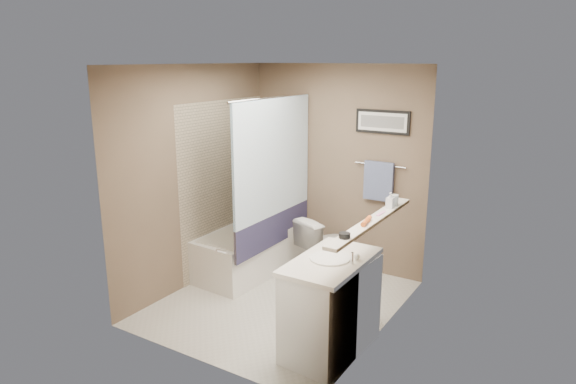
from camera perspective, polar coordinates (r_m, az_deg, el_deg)
The scene contains 32 objects.
ground at distance 5.45m, azimuth -0.85°, elevation -12.13°, with size 2.50×2.50×0.00m, color beige.
ceiling at distance 4.87m, azimuth -0.96°, elevation 13.76°, with size 2.20×2.50×0.04m, color silver.
wall_back at distance 6.07m, azimuth 5.37°, elevation 2.65°, with size 2.20×0.04×2.40m, color brown.
wall_front at distance 4.08m, azimuth -10.25°, elevation -3.49°, with size 2.20×0.04×2.40m, color brown.
wall_left at distance 5.66m, azimuth -10.15°, elevation 1.62°, with size 0.04×2.50×2.40m, color brown.
wall_right at distance 4.55m, azimuth 10.63°, elevation -1.61°, with size 0.04×2.50×2.40m, color brown.
tile_surround at distance 6.09m, azimuth -7.03°, elevation 0.71°, with size 0.02×1.55×2.00m, color tan.
curtain_rod at distance 5.52m, azimuth -1.65°, elevation 10.44°, with size 0.02×0.02×1.55m, color silver.
curtain_upper at distance 5.60m, azimuth -1.60°, elevation 3.79°, with size 0.03×1.45×1.28m, color white.
curtain_lower at distance 5.81m, azimuth -1.54°, elevation -4.17°, with size 0.03×1.45×0.36m, color #2B284C.
mirror at distance 4.32m, azimuth 10.29°, elevation 3.25°, with size 0.02×1.60×1.00m, color silver.
shelf at distance 4.47m, azimuth 9.33°, elevation -3.22°, with size 0.12×1.60×0.03m, color silver.
towel_bar at distance 5.82m, azimuth 10.19°, elevation 2.97°, with size 0.02×0.02×0.60m, color silver.
towel at distance 5.84m, azimuth 10.04°, elevation 1.21°, with size 0.34×0.05×0.44m, color #8394BF.
art_frame at distance 5.76m, azimuth 10.47°, elevation 7.68°, with size 0.62×0.03×0.26m, color black.
art_mat at distance 5.74m, azimuth 10.42°, elevation 7.67°, with size 0.56×0.00×0.20m, color white.
art_image at distance 5.74m, azimuth 10.40°, elevation 7.66°, with size 0.50×0.00×0.13m, color #595959.
door at distance 3.82m, azimuth -4.00°, elevation -7.80°, with size 0.80×0.02×2.00m, color silver.
door_handle at distance 4.04m, azimuth -7.40°, elevation -6.58°, with size 0.02×0.02×0.10m, color silver.
bathtub at distance 6.15m, azimuth -4.01°, elevation -6.39°, with size 0.70×1.50×0.50m, color white.
tub_rim at distance 6.07m, azimuth -4.05°, elevation -4.18°, with size 0.56×1.36×0.02m, color beige.
toilet at distance 6.00m, azimuth 4.24°, elevation -5.93°, with size 0.39×0.69×0.70m, color silver.
vanity at distance 4.48m, azimuth 4.79°, elevation -12.70°, with size 0.50×0.90×0.80m, color white.
countertop at distance 4.31m, azimuth 4.79°, elevation -7.70°, with size 0.54×0.96×0.04m, color silver.
sink_basin at distance 4.30m, azimuth 4.68°, elevation -7.33°, with size 0.34×0.34×0.01m, color white.
faucet_spout at distance 4.21m, azimuth 7.14°, elevation -7.31°, with size 0.02×0.02×0.10m, color silver.
faucet_knob at distance 4.30m, azimuth 7.69°, elevation -7.12°, with size 0.05×0.05×0.05m, color white.
candle_bowl_near at distance 3.98m, azimuth 6.31°, elevation -4.82°, with size 0.09×0.09×0.04m, color black.
hair_brush_front at distance 4.34m, azimuth 8.70°, elevation -3.20°, with size 0.04×0.04×0.22m, color #D0581D.
pink_comb at distance 4.64m, azimuth 10.28°, elevation -2.35°, with size 0.03×0.16×0.01m, color #FF9BD1.
glass_jar at distance 4.91m, azimuth 11.70°, elevation -0.88°, with size 0.08×0.08×0.10m, color silver.
soap_bottle at distance 4.82m, azimuth 11.30°, elevation -0.89°, with size 0.07×0.07×0.15m, color #999999.
Camera 1 is at (2.62, -4.10, 2.46)m, focal length 32.00 mm.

